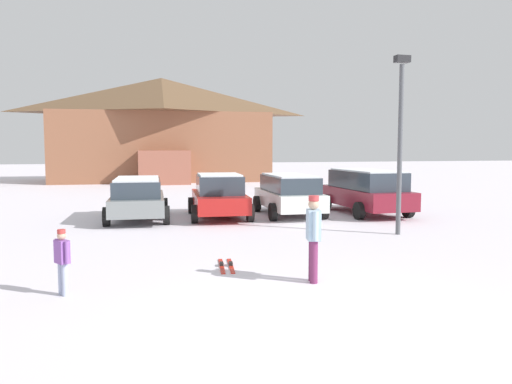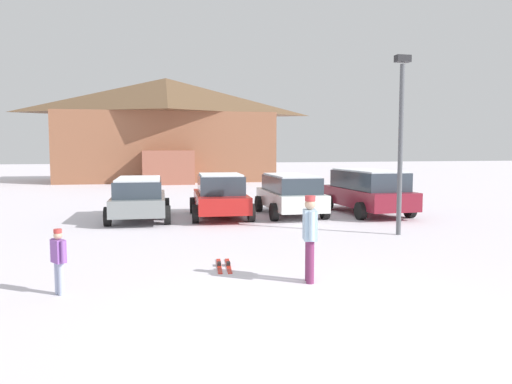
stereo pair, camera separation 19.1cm
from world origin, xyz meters
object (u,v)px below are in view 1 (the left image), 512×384
(parked_red_sedan, at_px, (219,196))
(parked_white_suv, at_px, (289,193))
(pair_of_skis, at_px, (226,265))
(skier_adult_in_blue_parka, at_px, (313,233))
(skier_child_in_purple_jacket, at_px, (62,258))
(lamp_post, at_px, (400,135))
(parked_grey_wagon, at_px, (138,197))
(parked_maroon_van, at_px, (366,190))
(ski_lodge, at_px, (162,129))

(parked_red_sedan, bearing_deg, parked_white_suv, -1.22)
(parked_white_suv, distance_m, pair_of_skis, 8.52)
(skier_adult_in_blue_parka, distance_m, skier_child_in_purple_jacket, 4.56)
(skier_child_in_purple_jacket, bearing_deg, parked_white_suv, 51.24)
(lamp_post, bearing_deg, parked_grey_wagon, 145.67)
(parked_white_suv, bearing_deg, skier_child_in_purple_jacket, -128.76)
(pair_of_skis, bearing_deg, parked_white_suv, 62.24)
(pair_of_skis, bearing_deg, skier_adult_in_blue_parka, -50.90)
(parked_grey_wagon, height_order, lamp_post, lamp_post)
(parked_maroon_van, bearing_deg, ski_lodge, 105.03)
(parked_white_suv, xyz_separation_m, parked_maroon_van, (3.08, -0.29, 0.08))
(skier_child_in_purple_jacket, bearing_deg, parked_grey_wagon, 80.50)
(lamp_post, bearing_deg, skier_adult_in_blue_parka, -135.44)
(skier_adult_in_blue_parka, bearing_deg, parked_red_sedan, 90.61)
(parked_red_sedan, xyz_separation_m, lamp_post, (4.50, -4.91, 2.14))
(parked_white_suv, xyz_separation_m, skier_adult_in_blue_parka, (-2.59, -9.18, 0.09))
(parked_grey_wagon, xyz_separation_m, skier_child_in_purple_jacket, (-1.52, -9.09, -0.17))
(parked_grey_wagon, xyz_separation_m, parked_red_sedan, (2.92, -0.16, -0.01))
(ski_lodge, xyz_separation_m, pair_of_skis, (-0.90, -30.03, -4.09))
(parked_grey_wagon, distance_m, pair_of_skis, 7.94)
(parked_maroon_van, distance_m, lamp_post, 5.15)
(parked_red_sedan, distance_m, skier_child_in_purple_jacket, 9.98)
(parked_white_suv, relative_size, lamp_post, 0.83)
(skier_adult_in_blue_parka, height_order, skier_child_in_purple_jacket, skier_adult_in_blue_parka)
(skier_adult_in_blue_parka, relative_size, skier_child_in_purple_jacket, 1.43)
(skier_adult_in_blue_parka, distance_m, pair_of_skis, 2.35)
(parked_maroon_van, relative_size, lamp_post, 0.91)
(parked_red_sedan, relative_size, skier_adult_in_blue_parka, 2.62)
(parked_grey_wagon, distance_m, lamp_post, 9.23)
(parked_white_suv, relative_size, skier_child_in_purple_jacket, 3.75)
(parked_grey_wagon, distance_m, skier_child_in_purple_jacket, 9.22)
(ski_lodge, distance_m, parked_red_sedan, 22.71)
(pair_of_skis, height_order, lamp_post, lamp_post)
(ski_lodge, bearing_deg, lamp_post, -79.94)
(parked_white_suv, height_order, pair_of_skis, parked_white_suv)
(ski_lodge, xyz_separation_m, parked_grey_wagon, (-2.56, -22.31, -3.28))
(ski_lodge, bearing_deg, skier_child_in_purple_jacket, -97.40)
(parked_red_sedan, xyz_separation_m, pair_of_skis, (-1.26, -7.56, -0.80))
(ski_lodge, distance_m, parked_grey_wagon, 22.70)
(skier_child_in_purple_jacket, bearing_deg, parked_maroon_van, 40.10)
(parked_white_suv, height_order, lamp_post, lamp_post)
(parked_red_sedan, relative_size, pair_of_skis, 3.18)
(parked_white_suv, bearing_deg, lamp_post, -69.57)
(parked_red_sedan, distance_m, parked_maroon_van, 5.78)
(skier_child_in_purple_jacket, bearing_deg, pair_of_skis, 23.41)
(skier_adult_in_blue_parka, xyz_separation_m, lamp_post, (4.40, 4.33, 2.02))
(parked_grey_wagon, height_order, skier_adult_in_blue_parka, skier_adult_in_blue_parka)
(parked_maroon_van, bearing_deg, skier_child_in_purple_jacket, -139.90)
(skier_adult_in_blue_parka, xyz_separation_m, skier_child_in_purple_jacket, (-4.54, 0.30, -0.28))
(parked_white_suv, relative_size, pair_of_skis, 3.17)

